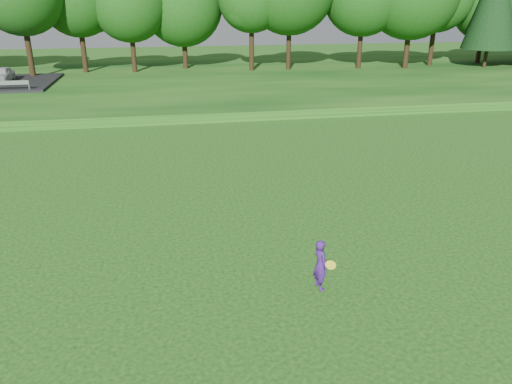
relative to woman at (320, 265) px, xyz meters
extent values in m
plane|color=#0C4210|center=(-0.73, 0.22, -0.71)|extent=(140.00, 140.00, 0.00)
cube|color=#0C4210|center=(-0.73, 34.22, -0.41)|extent=(130.00, 30.00, 0.60)
cube|color=gray|center=(-0.73, 20.22, -0.69)|extent=(130.00, 1.60, 0.04)
imported|color=silver|center=(-16.73, 33.22, 0.67)|extent=(1.42, 3.52, 1.20)
imported|color=#3D1972|center=(0.00, 0.00, 0.00)|extent=(0.45, 0.59, 1.43)
cylinder|color=#F3F626|center=(0.18, -0.30, 0.14)|extent=(0.28, 0.27, 0.14)
camera|label=1|loc=(-3.76, -11.07, 6.62)|focal=35.00mm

